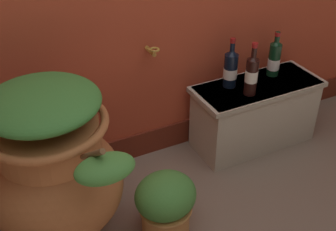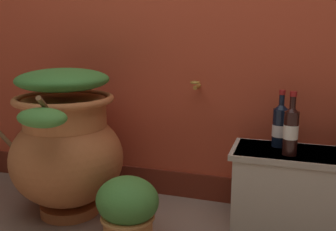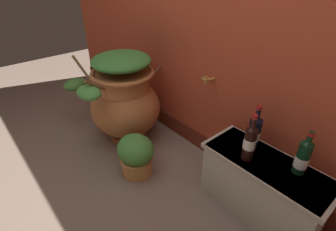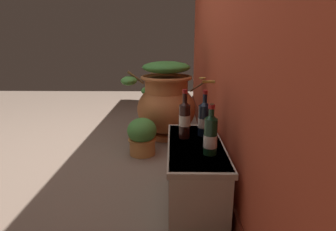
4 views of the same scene
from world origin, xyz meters
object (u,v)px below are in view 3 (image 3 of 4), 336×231
at_px(wine_bottle_right, 254,131).
at_px(potted_shrub, 136,155).
at_px(wine_bottle_middle, 250,141).
at_px(terracotta_urn, 124,99).
at_px(wine_bottle_left, 303,156).

relative_size(wine_bottle_right, potted_shrub, 0.87).
bearing_deg(wine_bottle_middle, terracotta_urn, -173.12).
height_order(wine_bottle_middle, wine_bottle_right, wine_bottle_middle).
xyz_separation_m(wine_bottle_middle, wine_bottle_right, (-0.05, 0.13, -0.01)).
xyz_separation_m(wine_bottle_left, potted_shrub, (-0.98, -0.48, -0.36)).
xyz_separation_m(terracotta_urn, wine_bottle_middle, (1.18, 0.14, 0.15)).
bearing_deg(terracotta_urn, wine_bottle_middle, 6.88).
xyz_separation_m(wine_bottle_left, wine_bottle_right, (-0.32, 0.00, 0.00)).
height_order(terracotta_urn, wine_bottle_left, terracotta_urn).
relative_size(wine_bottle_left, wine_bottle_right, 0.94).
distance_m(terracotta_urn, wine_bottle_middle, 1.20).
bearing_deg(terracotta_urn, wine_bottle_left, 10.65).
height_order(terracotta_urn, wine_bottle_middle, terracotta_urn).
relative_size(wine_bottle_left, wine_bottle_middle, 0.89).
xyz_separation_m(terracotta_urn, wine_bottle_right, (1.13, 0.27, 0.13)).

